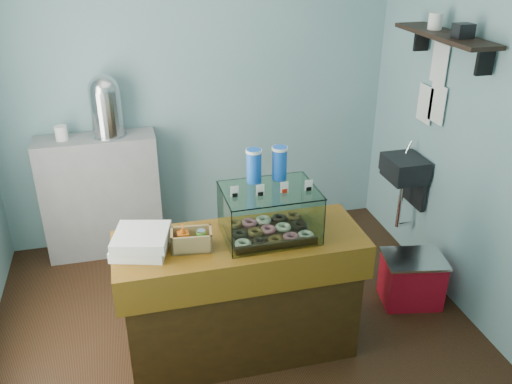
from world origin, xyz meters
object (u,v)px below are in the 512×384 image
object	(u,v)px
display_case	(269,209)
coffee_urn	(106,104)
counter	(241,296)
red_cooler	(412,279)

from	to	relation	value
display_case	coffee_urn	distance (m)	1.85
counter	display_case	size ratio (longest dim) A/B	2.68
counter	display_case	xyz separation A→B (m)	(0.20, 0.04, 0.61)
display_case	coffee_urn	size ratio (longest dim) A/B	1.14
counter	coffee_urn	distance (m)	1.98
coffee_urn	red_cooler	bearing A→B (deg)	-32.17
display_case	coffee_urn	world-z (taller)	coffee_urn
red_cooler	counter	bearing A→B (deg)	-160.80
coffee_urn	counter	bearing A→B (deg)	-64.02
counter	red_cooler	xyz separation A→B (m)	(1.41, 0.21, -0.26)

